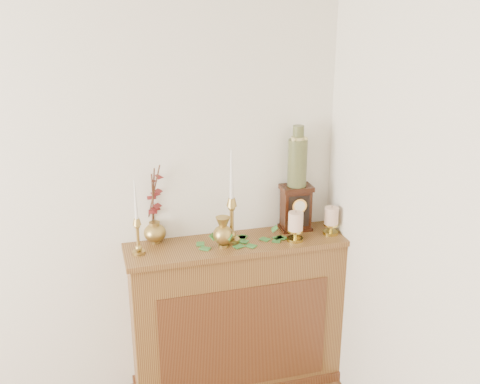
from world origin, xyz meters
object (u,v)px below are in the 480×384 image
object	(u,v)px
candlestick_left	(137,230)
ginger_jar	(155,206)
candlestick_center	(232,213)
ceramic_vase	(297,159)
bud_vase	(223,233)
mantel_clock	(296,208)

from	to	relation	value
candlestick_left	ginger_jar	xyz separation A→B (m)	(0.11, 0.15, 0.07)
candlestick_center	ceramic_vase	world-z (taller)	ceramic_vase
candlestick_left	ceramic_vase	world-z (taller)	ceramic_vase
bud_vase	ceramic_vase	xyz separation A→B (m)	(0.46, 0.13, 0.33)
mantel_clock	ceramic_vase	xyz separation A→B (m)	(0.00, 0.00, 0.29)
ceramic_vase	candlestick_left	bearing A→B (deg)	-174.24
mantel_clock	candlestick_center	bearing A→B (deg)	-167.39
candlestick_center	ceramic_vase	distance (m)	0.48
ginger_jar	mantel_clock	size ratio (longest dim) A/B	1.70
candlestick_center	bud_vase	size ratio (longest dim) A/B	3.02
ginger_jar	ceramic_vase	world-z (taller)	ceramic_vase
bud_vase	ginger_jar	bearing A→B (deg)	149.78
bud_vase	ceramic_vase	size ratio (longest dim) A/B	0.50
candlestick_left	candlestick_center	xyz separation A→B (m)	(0.51, 0.01, 0.04)
ceramic_vase	mantel_clock	bearing A→B (deg)	-91.65
ceramic_vase	ginger_jar	bearing A→B (deg)	175.62
candlestick_center	bud_vase	world-z (taller)	candlestick_center
mantel_clock	ceramic_vase	distance (m)	0.29
bud_vase	mantel_clock	xyz separation A→B (m)	(0.46, 0.13, 0.04)
candlestick_left	candlestick_center	world-z (taller)	candlestick_center
candlestick_center	ginger_jar	world-z (taller)	candlestick_center
candlestick_center	ceramic_vase	bearing A→B (deg)	11.29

